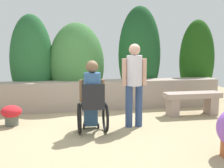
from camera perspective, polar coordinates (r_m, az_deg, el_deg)
name	(u,v)px	position (r m, az deg, el deg)	size (l,w,h in m)	color
ground_plane	(96,130)	(5.40, -3.33, -9.31)	(10.86, 10.86, 0.00)	tan
stone_retaining_wall	(87,95)	(6.99, -5.15, -2.30)	(6.81, 0.52, 0.71)	gray
hedge_backdrop	(93,61)	(7.50, -3.81, 4.68)	(7.52, 1.10, 2.65)	#264B17
stone_bench	(192,100)	(6.67, 16.05, -3.23)	(1.31, 0.39, 0.53)	gray
person_in_wheelchair	(92,99)	(5.11, -4.09, -3.10)	(0.53, 0.66, 1.33)	black
person_standing_companion	(134,80)	(5.43, 4.55, 0.88)	(0.49, 0.30, 1.62)	navy
flower_pot_terracotta_by_wall	(11,114)	(5.96, -19.82, -5.73)	(0.41, 0.41, 0.41)	#565B50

